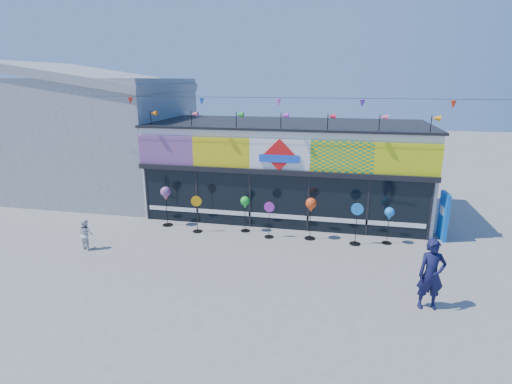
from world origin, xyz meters
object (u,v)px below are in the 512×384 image
(blue_sign, at_px, (443,216))
(spinner_2, at_px, (245,203))
(spinner_5, at_px, (356,223))
(spinner_3, at_px, (269,219))
(adult_man, at_px, (431,274))
(spinner_0, at_px, (166,195))
(spinner_6, at_px, (389,215))
(child, at_px, (86,234))
(spinner_4, at_px, (311,206))
(spinner_1, at_px, (197,213))

(blue_sign, xyz_separation_m, spinner_2, (-7.61, -0.86, 0.26))
(spinner_5, bearing_deg, spinner_3, 179.96)
(spinner_3, bearing_deg, adult_man, -38.44)
(spinner_3, height_order, adult_man, adult_man)
(spinner_0, distance_m, spinner_6, 8.88)
(spinner_6, distance_m, adult_man, 4.40)
(child, bearing_deg, spinner_3, -140.35)
(spinner_3, bearing_deg, spinner_2, 157.13)
(spinner_6, relative_size, child, 1.27)
(spinner_6, bearing_deg, adult_man, -81.81)
(spinner_6, bearing_deg, spinner_5, -164.37)
(spinner_2, distance_m, adult_man, 7.60)
(spinner_4, bearing_deg, spinner_0, 177.79)
(blue_sign, relative_size, spinner_2, 1.25)
(spinner_5, xyz_separation_m, adult_man, (1.80, -4.03, 0.13))
(blue_sign, xyz_separation_m, adult_man, (-1.47, -5.33, 0.06))
(spinner_3, xyz_separation_m, spinner_6, (4.45, 0.33, 0.37))
(spinner_4, bearing_deg, blue_sign, 12.70)
(spinner_0, bearing_deg, adult_man, -25.04)
(spinner_3, height_order, child, spinner_3)
(spinner_3, relative_size, child, 1.29)
(spinner_4, relative_size, adult_man, 0.84)
(spinner_0, height_order, spinner_3, spinner_0)
(spinner_0, bearing_deg, spinner_6, -0.56)
(spinner_5, bearing_deg, spinner_6, 15.63)
(blue_sign, distance_m, spinner_5, 3.53)
(spinner_5, height_order, spinner_6, spinner_5)
(spinner_1, relative_size, spinner_3, 1.04)
(spinner_2, relative_size, spinner_3, 1.02)
(child, bearing_deg, spinner_2, -132.65)
(spinner_1, xyz_separation_m, spinner_5, (6.21, 0.02, 0.05))
(spinner_6, bearing_deg, child, -165.50)
(spinner_5, bearing_deg, spinner_4, 173.82)
(spinner_0, xyz_separation_m, spinner_4, (6.01, -0.23, -0.03))
(spinner_2, xyz_separation_m, spinner_4, (2.63, -0.27, 0.14))
(spinner_2, bearing_deg, spinner_5, -5.93)
(spinner_1, height_order, adult_man, adult_man)
(spinner_0, distance_m, child, 3.50)
(blue_sign, xyz_separation_m, child, (-12.84, -3.75, -0.36))
(spinner_6, height_order, adult_man, adult_man)
(spinner_1, bearing_deg, spinner_0, 163.90)
(spinner_2, bearing_deg, blue_sign, 6.42)
(blue_sign, height_order, spinner_5, blue_sign)
(spinner_5, distance_m, adult_man, 4.41)
(spinner_3, bearing_deg, spinner_4, 6.58)
(spinner_4, bearing_deg, spinner_2, 174.24)
(adult_man, bearing_deg, blue_sign, 65.84)
(spinner_0, bearing_deg, spinner_1, -16.10)
(spinner_1, bearing_deg, spinner_5, 0.14)
(spinner_4, xyz_separation_m, child, (-7.87, -2.63, -0.75))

